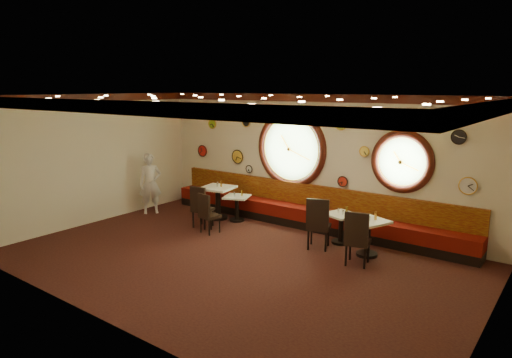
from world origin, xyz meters
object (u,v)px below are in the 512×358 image
object	(u,v)px
table_a	(218,199)
condiment_c_pepper	(343,212)
chair_c	(318,220)
condiment_b_salt	(234,193)
waiter	(150,184)
condiment_d_salt	(365,217)
condiment_b_bottle	(242,193)
table_c	(341,225)
table_b	(237,205)
chair_b	(207,211)
condiment_c_salt	(338,210)
condiment_d_bottle	(376,216)
condiment_c_bottle	(347,210)
condiment_b_pepper	(235,195)
condiment_a_salt	(218,184)
table_d	(368,233)
condiment_a_pepper	(217,185)
chair_a	(200,204)
condiment_a_bottle	(221,184)
chair_d	(357,235)
condiment_d_pepper	(369,219)

from	to	relation	value
table_a	condiment_c_pepper	size ratio (longest dim) A/B	8.97
chair_c	condiment_b_salt	size ratio (longest dim) A/B	7.31
table_a	waiter	size ratio (longest dim) A/B	0.55
condiment_d_salt	condiment_b_bottle	world-z (taller)	condiment_d_salt
table_c	condiment_b_bottle	size ratio (longest dim) A/B	5.46
table_b	chair_b	size ratio (longest dim) A/B	1.31
table_b	condiment_d_salt	bearing A→B (deg)	-4.91
condiment_c_salt	chair_c	bearing A→B (deg)	-99.80
condiment_d_salt	condiment_d_bottle	xyz separation A→B (m)	(0.18, 0.08, 0.03)
condiment_c_bottle	condiment_b_salt	bearing A→B (deg)	-178.83
condiment_b_pepper	chair_c	bearing A→B (deg)	-11.60
condiment_a_salt	condiment_c_pepper	distance (m)	3.58
table_d	condiment_c_pepper	world-z (taller)	condiment_c_pepper
condiment_c_salt	condiment_a_pepper	size ratio (longest dim) A/B	0.98
condiment_a_salt	condiment_a_pepper	bearing A→B (deg)	-53.42
table_c	condiment_a_salt	xyz separation A→B (m)	(-3.52, -0.05, 0.47)
condiment_d_salt	condiment_b_pepper	xyz separation A→B (m)	(-3.61, 0.25, -0.11)
chair_a	condiment_a_bottle	world-z (taller)	chair_a
waiter	condiment_c_bottle	bearing A→B (deg)	-43.72
condiment_b_salt	condiment_a_bottle	size ratio (longest dim) A/B	0.62
condiment_a_pepper	waiter	distance (m)	1.94
table_c	condiment_b_salt	xyz separation A→B (m)	(-2.98, -0.02, 0.28)
table_a	condiment_a_bottle	distance (m)	0.40
chair_c	condiment_b_pepper	bearing A→B (deg)	149.00
table_a	condiment_d_salt	world-z (taller)	condiment_d_salt
condiment_b_salt	table_b	bearing A→B (deg)	-8.94
chair_b	waiter	bearing A→B (deg)	178.85
condiment_b_bottle	condiment_d_bottle	distance (m)	3.68
condiment_c_salt	table_b	bearing A→B (deg)	-178.37
condiment_a_bottle	chair_d	bearing A→B (deg)	-12.12
table_a	chair_c	bearing A→B (deg)	-8.66
condiment_c_pepper	condiment_c_bottle	size ratio (longest dim) A/B	0.60
condiment_c_pepper	waiter	bearing A→B (deg)	-171.72
condiment_c_pepper	condiment_c_bottle	world-z (taller)	condiment_c_bottle
table_d	condiment_a_pepper	size ratio (longest dim) A/B	8.20
table_c	condiment_d_bottle	distance (m)	1.00
chair_d	condiment_b_bottle	world-z (taller)	chair_d
condiment_a_salt	waiter	size ratio (longest dim) A/B	0.06
condiment_b_salt	condiment_c_salt	world-z (taller)	condiment_c_salt
condiment_d_pepper	condiment_c_bottle	world-z (taller)	condiment_d_pepper
condiment_a_salt	condiment_b_bottle	bearing A→B (deg)	7.78
condiment_a_salt	condiment_b_bottle	distance (m)	0.75
table_b	condiment_c_bottle	xyz separation A→B (m)	(2.99, 0.08, 0.34)
table_d	condiment_b_salt	distance (m)	3.77
table_a	condiment_d_salt	size ratio (longest dim) A/B	8.32
table_d	condiment_b_salt	xyz separation A→B (m)	(-3.75, 0.33, 0.23)
chair_c	waiter	size ratio (longest dim) A/B	0.42
condiment_a_bottle	condiment_a_salt	bearing A→B (deg)	160.91
condiment_b_salt	condiment_c_pepper	distance (m)	3.05
table_b	condiment_d_salt	distance (m)	3.62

